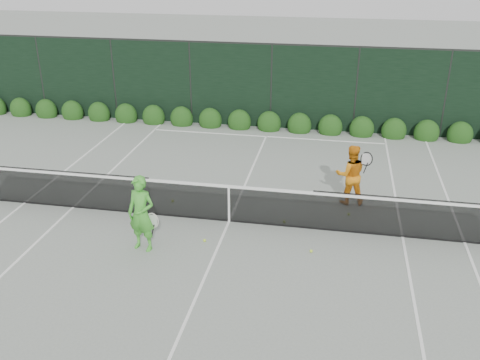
# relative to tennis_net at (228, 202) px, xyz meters

# --- Properties ---
(ground) EXTENTS (80.00, 80.00, 0.00)m
(ground) POSITION_rel_tennis_net_xyz_m (0.02, 0.00, -0.53)
(ground) COLOR gray
(ground) RESTS_ON ground
(tennis_net) EXTENTS (12.90, 0.10, 1.07)m
(tennis_net) POSITION_rel_tennis_net_xyz_m (0.00, 0.00, 0.00)
(tennis_net) COLOR black
(tennis_net) RESTS_ON ground
(player_woman) EXTENTS (0.70, 0.53, 1.74)m
(player_woman) POSITION_rel_tennis_net_xyz_m (-1.59, -1.58, 0.34)
(player_woman) COLOR green
(player_woman) RESTS_ON ground
(player_man) EXTENTS (0.94, 0.74, 1.60)m
(player_man) POSITION_rel_tennis_net_xyz_m (2.89, 1.61, 0.27)
(player_man) COLOR orange
(player_man) RESTS_ON ground
(court_lines) EXTENTS (11.03, 23.83, 0.01)m
(court_lines) POSITION_rel_tennis_net_xyz_m (0.02, 0.00, -0.53)
(court_lines) COLOR white
(court_lines) RESTS_ON ground
(windscreen_fence) EXTENTS (32.00, 21.07, 3.06)m
(windscreen_fence) POSITION_rel_tennis_net_xyz_m (0.02, -2.71, 0.98)
(windscreen_fence) COLOR black
(windscreen_fence) RESTS_ON ground
(hedge_row) EXTENTS (31.66, 0.65, 0.94)m
(hedge_row) POSITION_rel_tennis_net_xyz_m (0.02, 7.15, -0.30)
(hedge_row) COLOR #0F370F
(hedge_row) RESTS_ON ground
(tennis_balls) EXTENTS (4.63, 2.18, 0.07)m
(tennis_balls) POSITION_rel_tennis_net_xyz_m (0.70, 0.13, -0.50)
(tennis_balls) COLOR #C7F035
(tennis_balls) RESTS_ON ground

